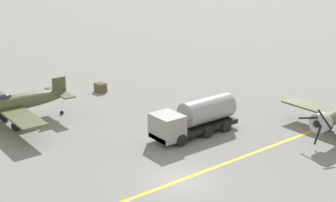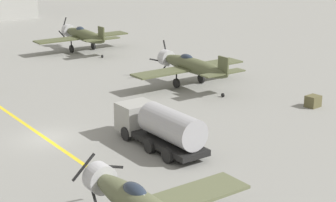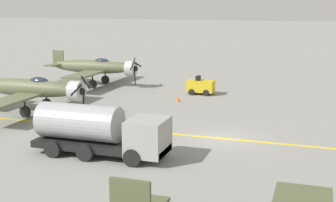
# 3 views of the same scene
# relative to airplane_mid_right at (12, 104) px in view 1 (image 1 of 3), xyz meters

# --- Properties ---
(ground_plane) EXTENTS (400.00, 400.00, 0.00)m
(ground_plane) POSITION_rel_airplane_mid_right_xyz_m (-17.14, -5.12, -2.01)
(ground_plane) COLOR gray
(taxiway_stripe) EXTENTS (0.30, 160.00, 0.01)m
(taxiway_stripe) POSITION_rel_airplane_mid_right_xyz_m (-17.14, -5.12, -2.01)
(taxiway_stripe) COLOR yellow
(taxiway_stripe) RESTS_ON ground
(airplane_mid_right) EXTENTS (12.00, 9.98, 3.77)m
(airplane_mid_right) POSITION_rel_airplane_mid_right_xyz_m (0.00, 0.00, 0.00)
(airplane_mid_right) COLOR #505537
(airplane_mid_right) RESTS_ON ground
(fuel_tanker) EXTENTS (2.68, 8.00, 2.98)m
(fuel_tanker) POSITION_rel_airplane_mid_right_xyz_m (-11.52, -11.22, -0.50)
(fuel_tanker) COLOR black
(fuel_tanker) RESTS_ON ground
(supply_crate_by_tanker) EXTENTS (1.25, 1.07, 0.97)m
(supply_crate_by_tanker) POSITION_rel_airplane_mid_right_xyz_m (4.19, -11.19, -1.53)
(supply_crate_by_tanker) COLOR brown
(supply_crate_by_tanker) RESTS_ON ground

